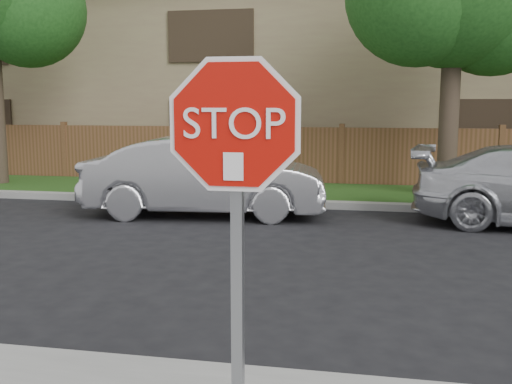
# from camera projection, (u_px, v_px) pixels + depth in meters

# --- Properties ---
(ground) EXTENTS (90.00, 90.00, 0.00)m
(ground) POSITION_uv_depth(u_px,v_px,m) (264.00, 378.00, 4.98)
(ground) COLOR black
(ground) RESTS_ON ground
(far_curb) EXTENTS (70.00, 0.30, 0.15)m
(far_curb) POSITION_uv_depth(u_px,v_px,m) (332.00, 205.00, 12.87)
(far_curb) COLOR gray
(far_curb) RESTS_ON ground
(grass_strip) EXTENTS (70.00, 3.00, 0.12)m
(grass_strip) POSITION_uv_depth(u_px,v_px,m) (337.00, 194.00, 14.47)
(grass_strip) COLOR #1E4714
(grass_strip) RESTS_ON ground
(fence) EXTENTS (70.00, 0.12, 1.60)m
(fence) POSITION_uv_depth(u_px,v_px,m) (341.00, 158.00, 15.91)
(fence) COLOR brown
(fence) RESTS_ON ground
(apartment_building) EXTENTS (35.20, 9.20, 7.20)m
(apartment_building) POSITION_uv_depth(u_px,v_px,m) (352.00, 66.00, 20.94)
(apartment_building) COLOR #91795A
(apartment_building) RESTS_ON ground
(stop_sign) EXTENTS (1.01, 0.13, 2.55)m
(stop_sign) POSITION_uv_depth(u_px,v_px,m) (235.00, 184.00, 3.24)
(stop_sign) COLOR gray
(stop_sign) RESTS_ON sidewalk_near
(sedan_left) EXTENTS (4.92, 2.17, 1.57)m
(sedan_left) POSITION_uv_depth(u_px,v_px,m) (205.00, 177.00, 11.95)
(sedan_left) COLOR silver
(sedan_left) RESTS_ON ground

